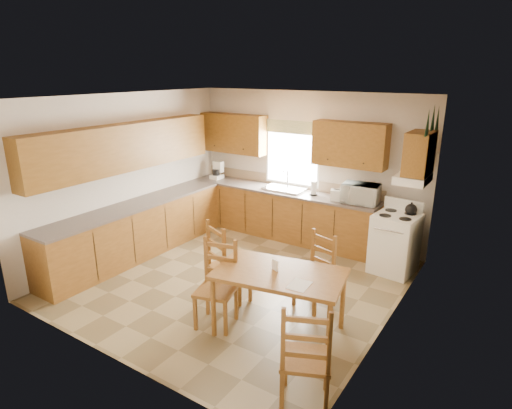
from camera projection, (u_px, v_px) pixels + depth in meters
The scene contains 35 objects.
floor at pixel (237, 280), 6.49m from camera, with size 4.50×4.50×0.00m, color olive.
ceiling at pixel (234, 97), 5.68m from camera, with size 4.50×4.50×0.00m, color brown.
wall_left at pixel (128, 174), 7.26m from camera, with size 4.50×4.50×0.00m, color beige.
wall_right at pixel (394, 225), 4.91m from camera, with size 4.50×4.50×0.00m, color beige.
wall_back at pixel (307, 166), 7.88m from camera, with size 4.50×4.50×0.00m, color beige.
wall_front at pixel (105, 247), 4.29m from camera, with size 4.50×4.50×0.00m, color beige.
lower_cab_back at pixel (280, 214), 8.11m from camera, with size 3.75×0.60×0.88m, color brown.
lower_cab_left at pixel (138, 231), 7.25m from camera, with size 0.60×3.60×0.88m, color brown.
counter_back at pixel (281, 190), 7.97m from camera, with size 3.75×0.63×0.04m, color #5B4F4A.
counter_left at pixel (136, 205), 7.12m from camera, with size 0.63×3.60×0.04m, color #5B4F4A.
backsplash at pixel (289, 181), 8.17m from camera, with size 3.75×0.01×0.18m, color #8C765A.
upper_cab_back_left at pixel (233, 133), 8.40m from camera, with size 1.41×0.33×0.75m, color brown.
upper_cab_back_right at pixel (350, 145), 7.14m from camera, with size 1.25×0.33×0.75m, color brown.
upper_cab_left at pixel (125, 147), 6.90m from camera, with size 0.33×3.60×0.75m, color brown.
upper_cab_stove at pixel (419, 153), 6.15m from camera, with size 0.33×0.62×0.62m, color brown.
range_hood at pixel (413, 179), 6.29m from camera, with size 0.44×0.62×0.12m, color white.
window_frame at pixel (292, 154), 7.95m from camera, with size 1.13×0.02×1.18m, color white.
window_pane at pixel (292, 154), 7.95m from camera, with size 1.05×0.01×1.10m, color white.
window_valance at pixel (292, 127), 7.78m from camera, with size 1.19×0.01×0.24m, color #546E38.
sink_basin at pixel (284, 189), 7.92m from camera, with size 0.75×0.45×0.04m, color silver.
pine_decal_a at pixel (428, 122), 5.68m from camera, with size 0.22×0.22×0.36m, color #17391D.
pine_decal_b at pixel (433, 117), 5.92m from camera, with size 0.22×0.22×0.36m, color #17391D.
pine_decal_c at pixel (438, 118), 6.19m from camera, with size 0.22×0.22×0.36m, color #17391D.
stove at pixel (395, 244), 6.65m from camera, with size 0.62×0.64×0.92m, color white.
coffeemaker at pixel (217, 170), 8.70m from camera, with size 0.20×0.25×0.35m, color white.
paper_towel at pixel (314, 188), 7.57m from camera, with size 0.11×0.11×0.25m, color white.
toaster at pixel (337, 195), 7.25m from camera, with size 0.23×0.15×0.19m, color white.
microwave at pixel (361, 194), 7.09m from camera, with size 0.55×0.40×0.33m, color white.
dining_table at pixel (279, 302), 5.09m from camera, with size 1.50×0.85×0.80m, color brown.
chair_near_left at pixel (229, 262), 5.79m from camera, with size 0.48×0.46×1.14m, color brown.
chair_near_right at pixel (306, 352), 3.96m from camera, with size 0.46×0.44×1.10m, color brown.
chair_far_left at pixel (215, 286), 5.20m from camera, with size 0.45×0.43×1.08m, color brown.
chair_far_right at pixel (314, 272), 5.63m from camera, with size 0.42×0.40×1.01m, color brown.
table_paper at pixel (299, 285), 4.67m from camera, with size 0.21×0.28×0.00m, color white.
table_card at pixel (275, 265), 5.00m from camera, with size 0.10×0.02×0.13m, color white.
Camera 1 is at (3.44, -4.73, 3.05)m, focal length 30.00 mm.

